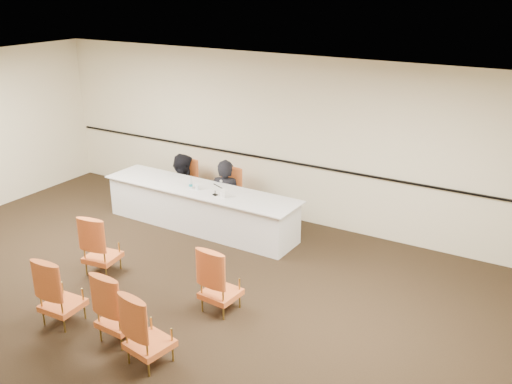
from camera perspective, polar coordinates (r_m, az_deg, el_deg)
floor at (r=7.88m, az=-11.80°, el=-12.15°), size 10.00×10.00×0.00m
ceiling at (r=6.77m, az=-13.65°, el=9.77°), size 10.00×10.00×0.00m
wall_back at (r=10.29m, az=2.60°, el=5.35°), size 10.00×0.04×3.00m
wall_rail at (r=10.37m, az=2.46°, el=3.16°), size 9.80×0.04×0.03m
panel_table at (r=10.18m, az=-5.58°, el=-1.60°), size 3.77×0.94×0.75m
panelist_main at (r=10.53m, az=-3.04°, el=-1.13°), size 0.70×0.55×1.68m
panelist_main_chair at (r=10.47m, az=-3.06°, el=-0.29°), size 0.51×0.51×0.95m
panelist_second at (r=11.12m, az=-7.30°, el=-0.33°), size 0.84×0.67×1.67m
panelist_second_chair at (r=11.04m, az=-7.35°, el=0.70°), size 0.51×0.51×0.95m
papers at (r=9.66m, az=-3.11°, el=-0.37°), size 0.35×0.30×0.00m
microphone at (r=9.65m, az=-4.12°, el=0.37°), size 0.14×0.20×0.25m
water_bottle at (r=10.01m, az=-6.56°, el=0.96°), size 0.08×0.08×0.22m
drinking_glass at (r=9.95m, az=-5.90°, el=0.51°), size 0.08×0.08×0.10m
coffee_cup at (r=9.57m, az=-3.36°, el=-0.15°), size 0.09×0.09×0.13m
aud_chair_front_left at (r=8.88m, az=-15.21°, el=-5.00°), size 0.57×0.57×0.95m
aud_chair_front_right at (r=7.65m, az=-3.57°, el=-8.63°), size 0.53×0.53×0.95m
aud_chair_back_left at (r=7.80m, az=-18.92°, el=-9.23°), size 0.53×0.53×0.95m
aud_chair_back_mid at (r=7.26m, az=-13.51°, el=-10.97°), size 0.52×0.52×0.95m
aud_chair_back_right at (r=6.78m, az=-10.68°, el=-13.18°), size 0.58×0.58×0.95m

